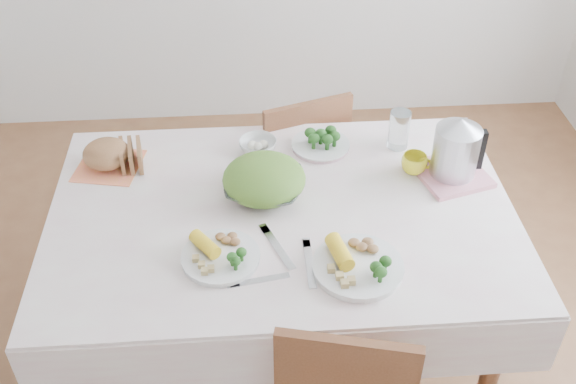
{
  "coord_description": "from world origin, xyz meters",
  "views": [
    {
      "loc": [
        -0.1,
        -1.65,
        2.17
      ],
      "look_at": [
        0.02,
        0.02,
        0.82
      ],
      "focal_mm": 42.0,
      "sensor_mm": 36.0,
      "label": 1
    }
  ],
  "objects": [
    {
      "name": "yellow_mug",
      "position": [
        0.47,
        0.17,
        0.8
      ],
      "size": [
        0.11,
        0.11,
        0.07
      ],
      "primitive_type": "imported",
      "rotation": [
        0.0,
        0.0,
        -0.32
      ],
      "color": "yellow",
      "rests_on": "tablecloth"
    },
    {
      "name": "knife",
      "position": [
        -0.08,
        -0.31,
        0.76
      ],
      "size": [
        0.17,
        0.05,
        0.0
      ],
      "primitive_type": "cube",
      "rotation": [
        0.0,
        0.0,
        1.74
      ],
      "color": "silver",
      "rests_on": "tablecloth"
    },
    {
      "name": "pink_tray",
      "position": [
        0.59,
        0.14,
        0.77
      ],
      "size": [
        0.27,
        0.27,
        0.02
      ],
      "primitive_type": "cube",
      "rotation": [
        0.0,
        0.0,
        0.28
      ],
      "color": "pink",
      "rests_on": "tablecloth"
    },
    {
      "name": "dinner_plate_left",
      "position": [
        -0.2,
        -0.21,
        0.77
      ],
      "size": [
        0.29,
        0.29,
        0.02
      ],
      "primitive_type": "cylinder",
      "rotation": [
        0.0,
        0.0,
        0.29
      ],
      "color": "white",
      "rests_on": "tablecloth"
    },
    {
      "name": "chair_far",
      "position": [
        0.08,
        0.68,
        0.46
      ],
      "size": [
        0.48,
        0.48,
        0.84
      ],
      "primitive_type": "cube",
      "rotation": [
        0.0,
        0.0,
        3.46
      ],
      "color": "brown",
      "rests_on": "floor"
    },
    {
      "name": "dinner_plate_right",
      "position": [
        0.2,
        -0.28,
        0.77
      ],
      "size": [
        0.3,
        0.3,
        0.02
      ],
      "primitive_type": "cylinder",
      "rotation": [
        0.0,
        0.0,
        -0.11
      ],
      "color": "white",
      "rests_on": "tablecloth"
    },
    {
      "name": "electric_kettle",
      "position": [
        0.59,
        0.14,
        0.88
      ],
      "size": [
        0.19,
        0.19,
        0.22
      ],
      "primitive_type": "cylinder",
      "rotation": [
        0.0,
        0.0,
        -0.31
      ],
      "color": "#B2B5BA",
      "rests_on": "pink_tray"
    },
    {
      "name": "tablecloth",
      "position": [
        0.0,
        0.0,
        0.76
      ],
      "size": [
        1.5,
        1.0,
        0.01
      ],
      "primitive_type": "cube",
      "color": "white",
      "rests_on": "dining_table"
    },
    {
      "name": "bread_loaf",
      "position": [
        -0.59,
        0.28,
        0.82
      ],
      "size": [
        0.2,
        0.19,
        0.1
      ],
      "primitive_type": "ellipsoid",
      "rotation": [
        0.0,
        0.0,
        0.27
      ],
      "color": "brown",
      "rests_on": "napkin"
    },
    {
      "name": "salad_bowl",
      "position": [
        -0.05,
        0.09,
        0.79
      ],
      "size": [
        0.31,
        0.31,
        0.06
      ],
      "primitive_type": "imported",
      "rotation": [
        0.0,
        0.0,
        -0.21
      ],
      "color": "white",
      "rests_on": "tablecloth"
    },
    {
      "name": "fork_left",
      "position": [
        -0.03,
        -0.17,
        0.76
      ],
      "size": [
        0.1,
        0.2,
        0.0
      ],
      "primitive_type": "cube",
      "rotation": [
        0.0,
        0.0,
        0.38
      ],
      "color": "silver",
      "rests_on": "tablecloth"
    },
    {
      "name": "broccoli_plate",
      "position": [
        0.16,
        0.34,
        0.77
      ],
      "size": [
        0.26,
        0.26,
        0.02
      ],
      "primitive_type": "cylinder",
      "rotation": [
        0.0,
        0.0,
        -0.26
      ],
      "color": "beige",
      "rests_on": "tablecloth"
    },
    {
      "name": "floor",
      "position": [
        0.0,
        0.0,
        0.0
      ],
      "size": [
        3.6,
        3.6,
        0.0
      ],
      "primitive_type": "plane",
      "color": "brown",
      "rests_on": "ground"
    },
    {
      "name": "dining_table",
      "position": [
        0.0,
        0.0,
        0.38
      ],
      "size": [
        1.4,
        0.9,
        0.75
      ],
      "primitive_type": "cube",
      "color": "brown",
      "rests_on": "floor"
    },
    {
      "name": "fruit_bowl",
      "position": [
        -0.07,
        0.34,
        0.78
      ],
      "size": [
        0.15,
        0.15,
        0.04
      ],
      "primitive_type": "imported",
      "rotation": [
        0.0,
        0.0,
        0.17
      ],
      "color": "white",
      "rests_on": "tablecloth"
    },
    {
      "name": "napkin",
      "position": [
        -0.59,
        0.28,
        0.76
      ],
      "size": [
        0.25,
        0.25,
        0.0
      ],
      "primitive_type": "cube",
      "rotation": [
        0.0,
        0.0,
        -0.2
      ],
      "color": "#FF8655",
      "rests_on": "tablecloth"
    },
    {
      "name": "glass_tumbler",
      "position": [
        0.44,
        0.33,
        0.83
      ],
      "size": [
        0.08,
        0.08,
        0.14
      ],
      "primitive_type": "cylinder",
      "rotation": [
        0.0,
        0.0,
        -0.05
      ],
      "color": "white",
      "rests_on": "tablecloth"
    },
    {
      "name": "fork_right",
      "position": [
        0.06,
        -0.25,
        0.76
      ],
      "size": [
        0.02,
        0.2,
        0.0
      ],
      "primitive_type": "cube",
      "rotation": [
        0.0,
        0.0,
        0.0
      ],
      "color": "silver",
      "rests_on": "tablecloth"
    }
  ]
}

